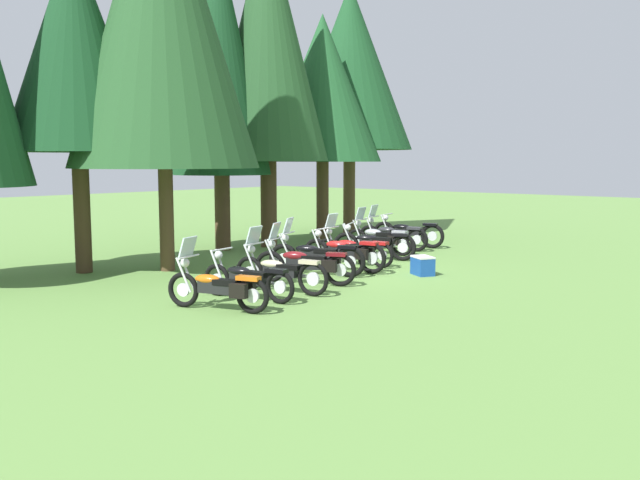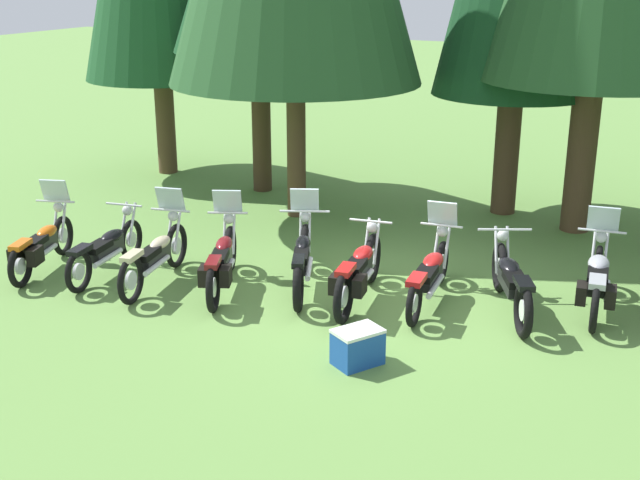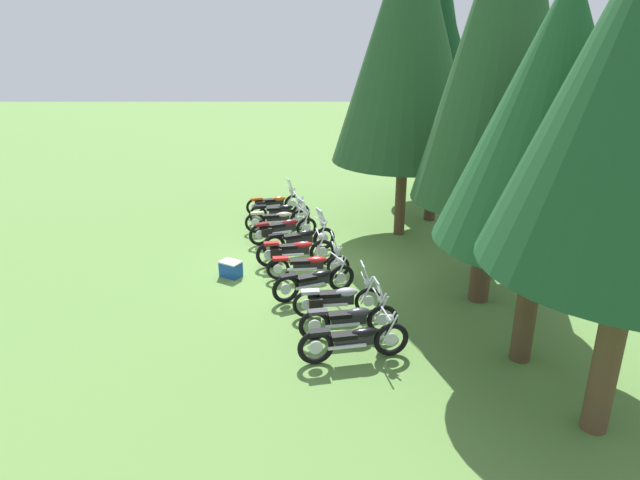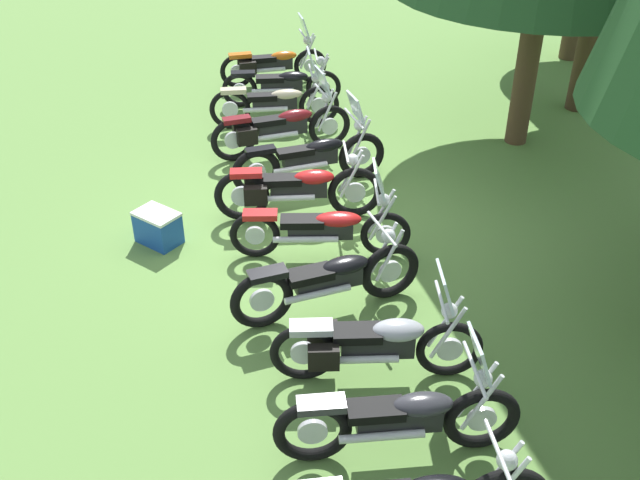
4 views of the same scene
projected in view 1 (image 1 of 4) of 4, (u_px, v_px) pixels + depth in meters
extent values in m
plane|color=#608C42|center=(338.00, 270.00, 17.16)|extent=(80.00, 80.00, 0.00)
torus|color=black|center=(183.00, 290.00, 12.80)|extent=(0.30, 0.66, 0.67)
cylinder|color=silver|center=(183.00, 290.00, 12.80)|extent=(0.13, 0.26, 0.26)
torus|color=black|center=(252.00, 296.00, 12.23)|extent=(0.30, 0.66, 0.67)
cylinder|color=silver|center=(252.00, 296.00, 12.23)|extent=(0.13, 0.26, 0.26)
cube|color=black|center=(217.00, 287.00, 12.50)|extent=(0.40, 0.75, 0.23)
ellipsoid|color=#D16014|center=(207.00, 279.00, 12.57)|extent=(0.39, 0.57, 0.18)
cube|color=black|center=(227.00, 282.00, 12.41)|extent=(0.36, 0.53, 0.10)
cube|color=#D16014|center=(248.00, 278.00, 12.23)|extent=(0.30, 0.47, 0.08)
cylinder|color=silver|center=(183.00, 275.00, 12.67)|extent=(0.14, 0.33, 0.65)
cylinder|color=silver|center=(188.00, 274.00, 12.81)|extent=(0.14, 0.33, 0.65)
cylinder|color=silver|center=(189.00, 257.00, 12.67)|extent=(0.64, 0.23, 0.04)
sphere|color=silver|center=(185.00, 263.00, 12.72)|extent=(0.21, 0.21, 0.17)
cylinder|color=silver|center=(228.00, 291.00, 12.56)|extent=(0.30, 0.72, 0.08)
cube|color=silver|center=(188.00, 247.00, 12.66)|extent=(0.47, 0.28, 0.39)
cube|color=black|center=(238.00, 291.00, 12.16)|extent=(0.23, 0.35, 0.26)
cube|color=black|center=(247.00, 288.00, 12.44)|extent=(0.23, 0.35, 0.26)
torus|color=black|center=(217.00, 280.00, 13.89)|extent=(0.20, 0.66, 0.66)
cylinder|color=silver|center=(217.00, 280.00, 13.89)|extent=(0.09, 0.26, 0.25)
torus|color=black|center=(280.00, 287.00, 13.08)|extent=(0.20, 0.66, 0.66)
cylinder|color=silver|center=(280.00, 287.00, 13.08)|extent=(0.09, 0.26, 0.25)
cube|color=black|center=(248.00, 278.00, 13.48)|extent=(0.33, 0.79, 0.22)
ellipsoid|color=black|center=(239.00, 271.00, 13.57)|extent=(0.35, 0.58, 0.17)
cube|color=black|center=(256.00, 274.00, 13.35)|extent=(0.32, 0.55, 0.10)
cube|color=black|center=(277.00, 271.00, 13.09)|extent=(0.26, 0.46, 0.08)
cylinder|color=silver|center=(217.00, 266.00, 13.76)|extent=(0.10, 0.34, 0.65)
cylinder|color=silver|center=(222.00, 265.00, 13.89)|extent=(0.10, 0.34, 0.65)
cylinder|color=silver|center=(222.00, 249.00, 13.74)|extent=(0.64, 0.14, 0.04)
sphere|color=silver|center=(219.00, 255.00, 13.80)|extent=(0.19, 0.19, 0.17)
cylinder|color=silver|center=(259.00, 282.00, 13.51)|extent=(0.20, 0.77, 0.08)
torus|color=black|center=(250.00, 273.00, 14.57)|extent=(0.23, 0.72, 0.71)
cylinder|color=silver|center=(250.00, 273.00, 14.57)|extent=(0.10, 0.28, 0.28)
torus|color=black|center=(313.00, 279.00, 13.81)|extent=(0.23, 0.72, 0.71)
cylinder|color=silver|center=(313.00, 279.00, 13.81)|extent=(0.10, 0.28, 0.28)
cube|color=black|center=(281.00, 271.00, 14.18)|extent=(0.33, 0.79, 0.22)
ellipsoid|color=beige|center=(272.00, 264.00, 14.27)|extent=(0.33, 0.58, 0.17)
cube|color=black|center=(289.00, 267.00, 14.06)|extent=(0.31, 0.55, 0.10)
cube|color=beige|center=(310.00, 262.00, 13.81)|extent=(0.25, 0.46, 0.08)
cylinder|color=silver|center=(250.00, 260.00, 14.45)|extent=(0.11, 0.34, 0.65)
cylinder|color=silver|center=(254.00, 259.00, 14.57)|extent=(0.11, 0.34, 0.65)
cylinder|color=silver|center=(255.00, 244.00, 14.43)|extent=(0.64, 0.16, 0.04)
sphere|color=silver|center=(251.00, 249.00, 14.49)|extent=(0.20, 0.20, 0.17)
cylinder|color=silver|center=(290.00, 275.00, 14.21)|extent=(0.23, 0.77, 0.08)
cube|color=silver|center=(254.00, 235.00, 14.42)|extent=(0.46, 0.23, 0.39)
torus|color=black|center=(270.00, 267.00, 15.38)|extent=(0.38, 0.71, 0.73)
cylinder|color=silver|center=(270.00, 267.00, 15.38)|extent=(0.16, 0.28, 0.28)
torus|color=black|center=(340.00, 270.00, 14.91)|extent=(0.38, 0.71, 0.73)
cylinder|color=silver|center=(340.00, 270.00, 14.91)|extent=(0.16, 0.28, 0.28)
cube|color=black|center=(304.00, 263.00, 15.13)|extent=(0.50, 0.82, 0.26)
ellipsoid|color=maroon|center=(295.00, 256.00, 15.18)|extent=(0.45, 0.62, 0.20)
cube|color=black|center=(314.00, 258.00, 15.05)|extent=(0.42, 0.58, 0.10)
cube|color=maroon|center=(336.00, 254.00, 14.89)|extent=(0.34, 0.47, 0.08)
cylinder|color=silver|center=(271.00, 254.00, 15.26)|extent=(0.17, 0.33, 0.65)
cylinder|color=silver|center=(274.00, 253.00, 15.40)|extent=(0.17, 0.33, 0.65)
cylinder|color=silver|center=(276.00, 239.00, 15.27)|extent=(0.58, 0.28, 0.04)
sphere|color=silver|center=(272.00, 244.00, 15.31)|extent=(0.22, 0.22, 0.17)
cylinder|color=silver|center=(314.00, 267.00, 15.20)|extent=(0.39, 0.78, 0.08)
cube|color=silver|center=(275.00, 231.00, 15.25)|extent=(0.46, 0.31, 0.39)
cube|color=black|center=(329.00, 266.00, 14.81)|extent=(0.26, 0.35, 0.26)
cube|color=black|center=(333.00, 264.00, 15.10)|extent=(0.26, 0.35, 0.26)
torus|color=black|center=(284.00, 259.00, 16.54)|extent=(0.41, 0.73, 0.74)
cylinder|color=silver|center=(284.00, 259.00, 16.54)|extent=(0.16, 0.28, 0.28)
torus|color=black|center=(350.00, 262.00, 16.06)|extent=(0.41, 0.73, 0.74)
cylinder|color=silver|center=(350.00, 262.00, 16.06)|extent=(0.16, 0.28, 0.28)
cube|color=black|center=(316.00, 256.00, 16.28)|extent=(0.50, 0.83, 0.25)
ellipsoid|color=black|center=(307.00, 249.00, 16.33)|extent=(0.44, 0.63, 0.20)
cube|color=black|center=(326.00, 251.00, 16.20)|extent=(0.42, 0.59, 0.10)
cube|color=black|center=(347.00, 247.00, 16.04)|extent=(0.33, 0.47, 0.08)
cylinder|color=silver|center=(285.00, 247.00, 16.42)|extent=(0.17, 0.33, 0.65)
cylinder|color=silver|center=(287.00, 246.00, 16.55)|extent=(0.17, 0.33, 0.65)
cylinder|color=silver|center=(289.00, 233.00, 16.42)|extent=(0.73, 0.34, 0.04)
sphere|color=silver|center=(285.00, 238.00, 16.46)|extent=(0.22, 0.22, 0.17)
cylinder|color=silver|center=(325.00, 259.00, 16.35)|extent=(0.40, 0.79, 0.08)
cube|color=silver|center=(288.00, 226.00, 16.41)|extent=(0.46, 0.31, 0.39)
torus|color=black|center=(317.00, 253.00, 17.39)|extent=(0.22, 0.78, 0.77)
cylinder|color=silver|center=(317.00, 253.00, 17.39)|extent=(0.09, 0.30, 0.30)
torus|color=black|center=(372.00, 258.00, 16.56)|extent=(0.22, 0.78, 0.77)
cylinder|color=silver|center=(372.00, 258.00, 16.56)|extent=(0.09, 0.30, 0.30)
cube|color=black|center=(344.00, 251.00, 16.96)|extent=(0.32, 0.81, 0.25)
ellipsoid|color=#B21919|center=(336.00, 245.00, 17.06)|extent=(0.34, 0.59, 0.20)
cube|color=black|center=(351.00, 247.00, 16.83)|extent=(0.32, 0.55, 0.10)
cube|color=#B21919|center=(369.00, 243.00, 16.56)|extent=(0.26, 0.46, 0.08)
cylinder|color=silver|center=(317.00, 242.00, 17.26)|extent=(0.09, 0.34, 0.65)
cylinder|color=silver|center=(320.00, 242.00, 17.39)|extent=(0.09, 0.34, 0.65)
cylinder|color=silver|center=(321.00, 229.00, 17.24)|extent=(0.65, 0.13, 0.04)
sphere|color=silver|center=(318.00, 234.00, 17.30)|extent=(0.19, 0.19, 0.17)
cylinder|color=silver|center=(352.00, 255.00, 16.99)|extent=(0.19, 0.79, 0.08)
cube|color=black|center=(361.00, 254.00, 16.51)|extent=(0.19, 0.34, 0.26)
cube|color=black|center=(368.00, 253.00, 16.79)|extent=(0.19, 0.34, 0.26)
torus|color=black|center=(328.00, 250.00, 18.41)|extent=(0.15, 0.66, 0.66)
cylinder|color=silver|center=(328.00, 250.00, 18.41)|extent=(0.07, 0.26, 0.25)
torus|color=black|center=(382.00, 255.00, 17.45)|extent=(0.15, 0.66, 0.66)
cylinder|color=silver|center=(382.00, 255.00, 17.45)|extent=(0.07, 0.26, 0.25)
cube|color=black|center=(354.00, 249.00, 17.92)|extent=(0.30, 0.85, 0.22)
ellipsoid|color=#B21919|center=(347.00, 243.00, 18.03)|extent=(0.33, 0.62, 0.17)
cube|color=black|center=(362.00, 246.00, 17.77)|extent=(0.31, 0.58, 0.10)
cube|color=#B21919|center=(380.00, 243.00, 17.45)|extent=(0.24, 0.46, 0.08)
cylinder|color=silver|center=(328.00, 240.00, 18.27)|extent=(0.08, 0.34, 0.65)
cylinder|color=silver|center=(331.00, 239.00, 18.41)|extent=(0.08, 0.34, 0.65)
cylinder|color=silver|center=(332.00, 227.00, 18.25)|extent=(0.63, 0.10, 0.04)
sphere|color=silver|center=(329.00, 232.00, 18.32)|extent=(0.19, 0.19, 0.17)
cylinder|color=silver|center=(363.00, 252.00, 17.93)|extent=(0.16, 0.84, 0.08)
cube|color=silver|center=(331.00, 221.00, 18.24)|extent=(0.45, 0.19, 0.39)
torus|color=black|center=(346.00, 246.00, 19.11)|extent=(0.42, 0.72, 0.75)
cylinder|color=silver|center=(346.00, 246.00, 19.11)|extent=(0.17, 0.28, 0.28)
torus|color=black|center=(403.00, 247.00, 18.69)|extent=(0.42, 0.72, 0.75)
cylinder|color=silver|center=(403.00, 247.00, 18.69)|extent=(0.17, 0.28, 0.28)
cube|color=black|center=(374.00, 243.00, 18.88)|extent=(0.54, 0.81, 0.22)
ellipsoid|color=black|center=(366.00, 238.00, 18.93)|extent=(0.50, 0.63, 0.17)
cube|color=black|center=(382.00, 239.00, 18.81)|extent=(0.46, 0.59, 0.10)
cube|color=black|center=(400.00, 235.00, 18.67)|extent=(0.38, 0.49, 0.08)
cylinder|color=silver|center=(348.00, 235.00, 18.97)|extent=(0.18, 0.32, 0.65)
cylinder|color=silver|center=(349.00, 235.00, 19.14)|extent=(0.18, 0.32, 0.65)
cylinder|color=silver|center=(351.00, 223.00, 18.99)|extent=(0.72, 0.36, 0.04)
sphere|color=silver|center=(348.00, 227.00, 19.03)|extent=(0.23, 0.23, 0.17)
cylinder|color=silver|center=(381.00, 245.00, 18.98)|extent=(0.41, 0.75, 0.08)
torus|color=black|center=(357.00, 240.00, 20.50)|extent=(0.18, 0.71, 0.71)
cylinder|color=silver|center=(357.00, 240.00, 20.50)|extent=(0.08, 0.28, 0.28)
torus|color=black|center=(402.00, 244.00, 19.66)|extent=(0.18, 0.71, 0.71)
cylinder|color=silver|center=(402.00, 244.00, 19.66)|extent=(0.08, 0.28, 0.28)
cube|color=black|center=(379.00, 238.00, 20.07)|extent=(0.32, 0.77, 0.26)
ellipsoid|color=#9EA0A8|center=(373.00, 232.00, 20.16)|extent=(0.35, 0.57, 0.20)
cube|color=black|center=(386.00, 234.00, 19.94)|extent=(0.33, 0.53, 0.10)
cube|color=#9EA0A8|center=(400.00, 232.00, 19.67)|extent=(0.27, 0.46, 0.08)
cylinder|color=silver|center=(357.00, 231.00, 20.36)|extent=(0.08, 0.34, 0.65)
cylinder|color=silver|center=(360.00, 230.00, 20.51)|extent=(0.08, 0.34, 0.65)
cylinder|color=silver|center=(361.00, 220.00, 20.35)|extent=(0.67, 0.11, 0.04)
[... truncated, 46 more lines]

